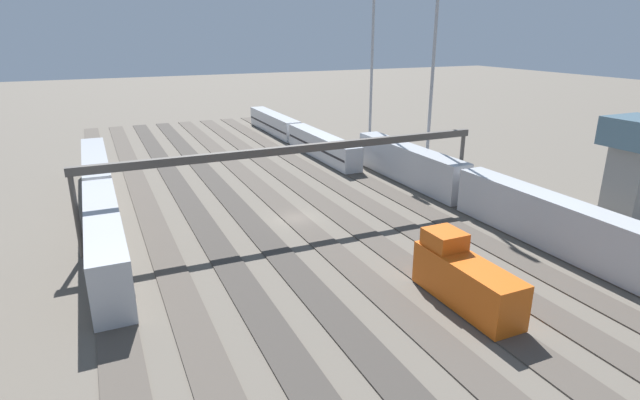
{
  "coord_description": "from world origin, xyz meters",
  "views": [
    {
      "loc": [
        -50.17,
        19.7,
        20.4
      ],
      "look_at": [
        -1.75,
        -2.29,
        2.5
      ],
      "focal_mm": 28.36,
      "sensor_mm": 36.0,
      "label": 1
    }
  ],
  "objects_px": {
    "train_on_track_0": "(546,220)",
    "signal_gantry": "(298,154)",
    "train_on_track_1": "(295,133)",
    "train_on_track_3": "(464,279)",
    "light_mast_0": "(435,33)",
    "control_tower": "(636,164)",
    "light_mast_2": "(373,37)",
    "train_on_track_8": "(100,200)"
  },
  "relations": [
    {
      "from": "train_on_track_0",
      "to": "light_mast_2",
      "type": "bearing_deg",
      "value": -4.48
    },
    {
      "from": "light_mast_2",
      "to": "control_tower",
      "type": "xyz_separation_m",
      "value": [
        -40.68,
        -8.86,
        -12.31
      ]
    },
    {
      "from": "light_mast_2",
      "to": "light_mast_0",
      "type": "bearing_deg",
      "value": 178.85
    },
    {
      "from": "train_on_track_1",
      "to": "light_mast_0",
      "type": "distance_m",
      "value": 36.28
    },
    {
      "from": "signal_gantry",
      "to": "control_tower",
      "type": "bearing_deg",
      "value": -116.06
    },
    {
      "from": "train_on_track_8",
      "to": "train_on_track_0",
      "type": "xyz_separation_m",
      "value": [
        -24.94,
        -40.0,
        0.03
      ]
    },
    {
      "from": "train_on_track_1",
      "to": "signal_gantry",
      "type": "bearing_deg",
      "value": 158.8
    },
    {
      "from": "light_mast_2",
      "to": "control_tower",
      "type": "distance_m",
      "value": 43.42
    },
    {
      "from": "train_on_track_0",
      "to": "train_on_track_3",
      "type": "bearing_deg",
      "value": 111.43
    },
    {
      "from": "train_on_track_8",
      "to": "train_on_track_0",
      "type": "distance_m",
      "value": 47.14
    },
    {
      "from": "light_mast_0",
      "to": "light_mast_2",
      "type": "relative_size",
      "value": 1.04
    },
    {
      "from": "light_mast_2",
      "to": "signal_gantry",
      "type": "xyz_separation_m",
      "value": [
        -25.01,
        23.19,
        -11.51
      ]
    },
    {
      "from": "control_tower",
      "to": "train_on_track_0",
      "type": "bearing_deg",
      "value": 90.25
    },
    {
      "from": "train_on_track_3",
      "to": "light_mast_2",
      "type": "relative_size",
      "value": 0.32
    },
    {
      "from": "train_on_track_8",
      "to": "train_on_track_0",
      "type": "bearing_deg",
      "value": -121.94
    },
    {
      "from": "train_on_track_1",
      "to": "train_on_track_8",
      "type": "bearing_deg",
      "value": 130.1
    },
    {
      "from": "train_on_track_0",
      "to": "train_on_track_1",
      "type": "bearing_deg",
      "value": 5.25
    },
    {
      "from": "train_on_track_0",
      "to": "control_tower",
      "type": "bearing_deg",
      "value": -89.75
    },
    {
      "from": "control_tower",
      "to": "light_mast_0",
      "type": "bearing_deg",
      "value": 21.09
    },
    {
      "from": "train_on_track_3",
      "to": "light_mast_0",
      "type": "bearing_deg",
      "value": -30.93
    },
    {
      "from": "control_tower",
      "to": "signal_gantry",
      "type": "bearing_deg",
      "value": 63.94
    },
    {
      "from": "train_on_track_8",
      "to": "control_tower",
      "type": "distance_m",
      "value": 57.87
    },
    {
      "from": "train_on_track_3",
      "to": "signal_gantry",
      "type": "height_order",
      "value": "signal_gantry"
    },
    {
      "from": "train_on_track_1",
      "to": "light_mast_2",
      "type": "xyz_separation_m",
      "value": [
        -13.68,
        -8.19,
        17.3
      ]
    },
    {
      "from": "train_on_track_0",
      "to": "light_mast_2",
      "type": "relative_size",
      "value": 2.32
    },
    {
      "from": "train_on_track_1",
      "to": "train_on_track_0",
      "type": "distance_m",
      "value": 54.64
    },
    {
      "from": "train_on_track_1",
      "to": "control_tower",
      "type": "bearing_deg",
      "value": -162.58
    },
    {
      "from": "train_on_track_0",
      "to": "signal_gantry",
      "type": "relative_size",
      "value": 1.59
    },
    {
      "from": "train_on_track_0",
      "to": "control_tower",
      "type": "distance_m",
      "value": 12.83
    },
    {
      "from": "light_mast_0",
      "to": "light_mast_2",
      "type": "distance_m",
      "value": 16.84
    },
    {
      "from": "light_mast_0",
      "to": "train_on_track_3",
      "type": "bearing_deg",
      "value": 149.07
    },
    {
      "from": "train_on_track_0",
      "to": "control_tower",
      "type": "relative_size",
      "value": 6.02
    },
    {
      "from": "train_on_track_0",
      "to": "light_mast_0",
      "type": "distance_m",
      "value": 29.7
    },
    {
      "from": "train_on_track_1",
      "to": "light_mast_0",
      "type": "xyz_separation_m",
      "value": [
        -30.5,
        -7.86,
        18.0
      ]
    },
    {
      "from": "light_mast_2",
      "to": "control_tower",
      "type": "bearing_deg",
      "value": -167.71
    },
    {
      "from": "train_on_track_8",
      "to": "light_mast_2",
      "type": "distance_m",
      "value": 48.93
    },
    {
      "from": "light_mast_0",
      "to": "control_tower",
      "type": "height_order",
      "value": "light_mast_0"
    },
    {
      "from": "light_mast_0",
      "to": "signal_gantry",
      "type": "distance_m",
      "value": 27.18
    },
    {
      "from": "light_mast_2",
      "to": "train_on_track_8",
      "type": "bearing_deg",
      "value": 110.09
    },
    {
      "from": "train_on_track_3",
      "to": "control_tower",
      "type": "bearing_deg",
      "value": -77.62
    },
    {
      "from": "train_on_track_3",
      "to": "train_on_track_8",
      "type": "distance_m",
      "value": 39.69
    },
    {
      "from": "train_on_track_8",
      "to": "light_mast_2",
      "type": "xyz_separation_m",
      "value": [
        15.8,
        -43.19,
        16.71
      ]
    }
  ]
}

